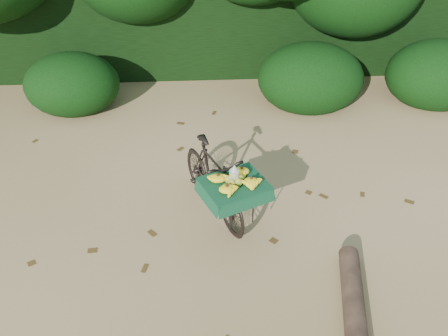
{
  "coord_description": "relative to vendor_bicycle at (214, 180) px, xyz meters",
  "views": [
    {
      "loc": [
        -0.64,
        -3.95,
        4.37
      ],
      "look_at": [
        -0.35,
        0.94,
        0.86
      ],
      "focal_mm": 38.0,
      "sensor_mm": 36.0,
      "label": 1
    }
  ],
  "objects": [
    {
      "name": "bush_clumps",
      "position": [
        0.98,
        3.17,
        -0.09
      ],
      "size": [
        8.8,
        1.7,
        0.9
      ],
      "primitive_type": null,
      "color": "black",
      "rests_on": "ground"
    },
    {
      "name": "leaf_litter",
      "position": [
        0.48,
        -0.48,
        -0.53
      ],
      "size": [
        7.0,
        7.3,
        0.01
      ],
      "primitive_type": null,
      "color": "#4A3213",
      "rests_on": "ground"
    },
    {
      "name": "hedge_backdrop",
      "position": [
        0.48,
        5.17,
        0.36
      ],
      "size": [
        26.0,
        1.8,
        1.8
      ],
      "primitive_type": "cube",
      "color": "black",
      "rests_on": "ground"
    },
    {
      "name": "ground",
      "position": [
        0.48,
        -1.13,
        -0.54
      ],
      "size": [
        80.0,
        80.0,
        0.0
      ],
      "primitive_type": "plane",
      "color": "tan",
      "rests_on": "ground"
    },
    {
      "name": "vendor_bicycle",
      "position": [
        0.0,
        0.0,
        0.0
      ],
      "size": [
        1.29,
        1.89,
        1.06
      ],
      "rotation": [
        0.0,
        0.0,
        0.42
      ],
      "color": "black",
      "rests_on": "ground"
    }
  ]
}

